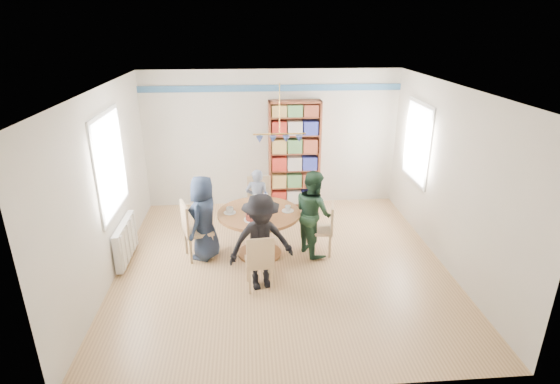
{
  "coord_description": "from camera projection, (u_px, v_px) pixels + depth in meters",
  "views": [
    {
      "loc": [
        -0.49,
        -5.91,
        3.54
      ],
      "look_at": [
        0.0,
        0.4,
        1.05
      ],
      "focal_mm": 28.0,
      "sensor_mm": 36.0,
      "label": 1
    }
  ],
  "objects": [
    {
      "name": "tableware",
      "position": [
        257.0,
        208.0,
        6.82
      ],
      "size": [
        1.1,
        1.1,
        0.29
      ],
      "color": "white",
      "rests_on": "dining_table"
    },
    {
      "name": "chair_far",
      "position": [
        260.0,
        201.0,
        7.85
      ],
      "size": [
        0.44,
        0.44,
        0.95
      ],
      "color": "tan",
      "rests_on": "ground"
    },
    {
      "name": "person_left",
      "position": [
        204.0,
        218.0,
        6.79
      ],
      "size": [
        0.64,
        0.77,
        1.36
      ],
      "primitive_type": "imported",
      "rotation": [
        0.0,
        0.0,
        -1.92
      ],
      "color": "#192338",
      "rests_on": "ground"
    },
    {
      "name": "ground",
      "position": [
        282.0,
        264.0,
        6.81
      ],
      "size": [
        5.0,
        5.0,
        0.0
      ],
      "primitive_type": "plane",
      "color": "tan"
    },
    {
      "name": "room_shell",
      "position": [
        262.0,
        147.0,
        6.99
      ],
      "size": [
        5.0,
        5.0,
        5.0
      ],
      "color": "white",
      "rests_on": "ground"
    },
    {
      "name": "person_right",
      "position": [
        313.0,
        213.0,
        6.93
      ],
      "size": [
        0.74,
        0.83,
        1.39
      ],
      "primitive_type": "imported",
      "rotation": [
        0.0,
        0.0,
        1.95
      ],
      "color": "#1B3726",
      "rests_on": "ground"
    },
    {
      "name": "chair_left",
      "position": [
        193.0,
        228.0,
        6.81
      ],
      "size": [
        0.53,
        0.53,
        0.95
      ],
      "color": "tan",
      "rests_on": "ground"
    },
    {
      "name": "radiator",
      "position": [
        126.0,
        241.0,
        6.79
      ],
      "size": [
        0.12,
        1.0,
        0.6
      ],
      "color": "silver",
      "rests_on": "ground"
    },
    {
      "name": "bookshelf",
      "position": [
        294.0,
        156.0,
        8.63
      ],
      "size": [
        1.02,
        0.3,
        2.13
      ],
      "color": "brown",
      "rests_on": "ground"
    },
    {
      "name": "chair_right",
      "position": [
        325.0,
        227.0,
        6.97
      ],
      "size": [
        0.44,
        0.44,
        0.86
      ],
      "color": "tan",
      "rests_on": "ground"
    },
    {
      "name": "person_far",
      "position": [
        257.0,
        200.0,
        7.74
      ],
      "size": [
        0.45,
        0.33,
        1.15
      ],
      "primitive_type": "imported",
      "rotation": [
        0.0,
        0.0,
        3.01
      ],
      "color": "gray",
      "rests_on": "ground"
    },
    {
      "name": "person_near",
      "position": [
        261.0,
        242.0,
        5.98
      ],
      "size": [
        1.0,
        0.71,
        1.41
      ],
      "primitive_type": "imported",
      "rotation": [
        0.0,
        0.0,
        0.23
      ],
      "color": "black",
      "rests_on": "ground"
    },
    {
      "name": "dining_table",
      "position": [
        259.0,
        223.0,
        6.89
      ],
      "size": [
        1.3,
        1.3,
        0.75
      ],
      "color": "brown",
      "rests_on": "ground"
    },
    {
      "name": "chair_near",
      "position": [
        260.0,
        260.0,
        6.0
      ],
      "size": [
        0.41,
        0.41,
        0.85
      ],
      "color": "tan",
      "rests_on": "ground"
    }
  ]
}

